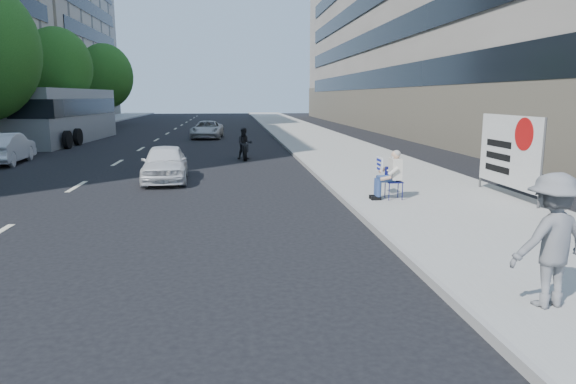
{
  "coord_description": "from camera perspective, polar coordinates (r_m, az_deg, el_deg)",
  "views": [
    {
      "loc": [
        -1.54,
        -8.81,
        2.84
      ],
      "look_at": [
        -0.36,
        1.97,
        0.82
      ],
      "focal_mm": 32.0,
      "sensor_mm": 36.0,
      "label": 1
    }
  ],
  "objects": [
    {
      "name": "near_building",
      "position": [
        45.4,
        18.99,
        19.1
      ],
      "size": [
        14.0,
        70.0,
        20.0
      ],
      "primitive_type": "cube",
      "color": "gray",
      "rests_on": "ground"
    },
    {
      "name": "near_sidewalk",
      "position": [
        29.47,
        4.6,
        5.16
      ],
      "size": [
        5.0,
        120.0,
        0.15
      ],
      "primitive_type": "cube",
      "color": "gray",
      "rests_on": "ground"
    },
    {
      "name": "tree_far_e",
      "position": [
        54.23,
        -19.69,
        12.03
      ],
      "size": [
        5.4,
        5.4,
        7.89
      ],
      "color": "#382616",
      "rests_on": "ground"
    },
    {
      "name": "white_sedan_near",
      "position": [
        17.9,
        -13.51,
        3.14
      ],
      "size": [
        1.69,
        3.71,
        1.23
      ],
      "primitive_type": "imported",
      "rotation": [
        0.0,
        0.0,
        0.07
      ],
      "color": "white",
      "rests_on": "ground"
    },
    {
      "name": "bus",
      "position": [
        35.42,
        -23.29,
        7.78
      ],
      "size": [
        3.31,
        12.19,
        3.3
      ],
      "rotation": [
        0.0,
        0.0,
        -0.06
      ],
      "color": "gray",
      "rests_on": "ground"
    },
    {
      "name": "protest_banner",
      "position": [
        15.04,
        23.34,
        4.21
      ],
      "size": [
        0.08,
        3.06,
        2.2
      ],
      "color": "#4C4C4C",
      "rests_on": "near_sidewalk"
    },
    {
      "name": "seated_protester",
      "position": [
        13.84,
        11.26,
        2.19
      ],
      "size": [
        0.83,
        1.12,
        1.31
      ],
      "color": "navy",
      "rests_on": "near_sidewalk"
    },
    {
      "name": "motorcycle",
      "position": [
        23.68,
        -4.85,
        5.2
      ],
      "size": [
        0.72,
        2.04,
        1.42
      ],
      "rotation": [
        0.0,
        0.0,
        0.04
      ],
      "color": "black",
      "rests_on": "ground"
    },
    {
      "name": "ground",
      "position": [
        9.39,
        3.5,
        -7.07
      ],
      "size": [
        160.0,
        160.0,
        0.0
      ],
      "primitive_type": "plane",
      "color": "black",
      "rests_on": "ground"
    },
    {
      "name": "white_sedan_mid",
      "position": [
        25.06,
        -28.93,
        4.27
      ],
      "size": [
        1.72,
        4.12,
        1.33
      ],
      "primitive_type": "imported",
      "rotation": [
        0.0,
        0.0,
        3.22
      ],
      "color": "silver",
      "rests_on": "ground"
    },
    {
      "name": "far_bldg_north",
      "position": [
        77.13,
        -29.36,
        17.6
      ],
      "size": [
        22.0,
        28.0,
        28.0
      ],
      "primitive_type": "cube",
      "color": "#BDAD8E",
      "rests_on": "ground"
    },
    {
      "name": "jogger",
      "position": [
        7.41,
        27.2,
        -4.8
      ],
      "size": [
        1.24,
        0.86,
        1.75
      ],
      "primitive_type": "imported",
      "rotation": [
        0.0,
        0.0,
        3.34
      ],
      "color": "slate",
      "rests_on": "near_sidewalk"
    },
    {
      "name": "tree_far_d",
      "position": [
        40.72,
        -24.27,
        12.55
      ],
      "size": [
        4.8,
        4.8,
        7.65
      ],
      "color": "#382616",
      "rests_on": "ground"
    },
    {
      "name": "white_sedan_far",
      "position": [
        36.06,
        -8.96,
        6.87
      ],
      "size": [
        2.25,
        4.39,
        1.19
      ],
      "primitive_type": "imported",
      "rotation": [
        0.0,
        0.0,
        -0.07
      ],
      "color": "#BDBDBD",
      "rests_on": "ground"
    }
  ]
}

